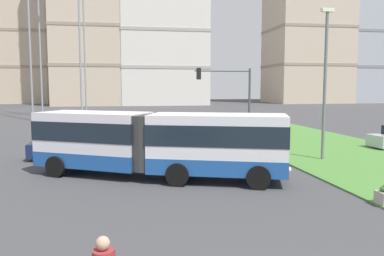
% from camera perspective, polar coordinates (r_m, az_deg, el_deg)
% --- Properties ---
extents(articulated_bus, '(11.72, 7.05, 3.00)m').
position_cam_1_polar(articulated_bus, '(18.05, -5.09, -2.11)').
color(articulated_bus, white).
rests_on(articulated_bus, ground).
extents(car_navy_sedan, '(4.40, 2.03, 1.58)m').
position_cam_1_polar(car_navy_sedan, '(24.04, -17.78, -2.52)').
color(car_navy_sedan, '#19234C').
rests_on(car_navy_sedan, ground).
extents(traffic_light_far_right, '(4.11, 0.28, 5.55)m').
position_cam_1_polar(traffic_light_far_right, '(27.96, 5.71, 5.29)').
color(traffic_light_far_right, '#474C51').
rests_on(traffic_light_far_right, ground).
extents(streetlight_median, '(0.70, 0.28, 8.56)m').
position_cam_1_polar(streetlight_median, '(23.36, 18.96, 6.97)').
color(streetlight_median, slate).
rests_on(streetlight_median, ground).
extents(apartment_tower_west, '(16.23, 18.11, 54.67)m').
position_cam_1_polar(apartment_tower_west, '(119.18, -24.04, 16.68)').
color(apartment_tower_west, '#C6B299').
rests_on(apartment_tower_west, ground).
extents(apartment_tower_centre, '(20.54, 14.84, 42.30)m').
position_cam_1_polar(apartment_tower_centre, '(97.90, -4.27, 15.95)').
color(apartment_tower_centre, silver).
rests_on(apartment_tower_centre, ground).
extents(apartment_tower_eastcentre, '(20.10, 17.10, 48.47)m').
position_cam_1_polar(apartment_tower_eastcentre, '(114.02, 16.62, 15.87)').
color(apartment_tower_eastcentre, '#C6B299').
rests_on(apartment_tower_eastcentre, ground).
extents(apartment_tower_east, '(19.31, 15.51, 46.57)m').
position_cam_1_polar(apartment_tower_east, '(123.42, 24.96, 14.34)').
color(apartment_tower_east, '#9EA3AD').
rests_on(apartment_tower_east, ground).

